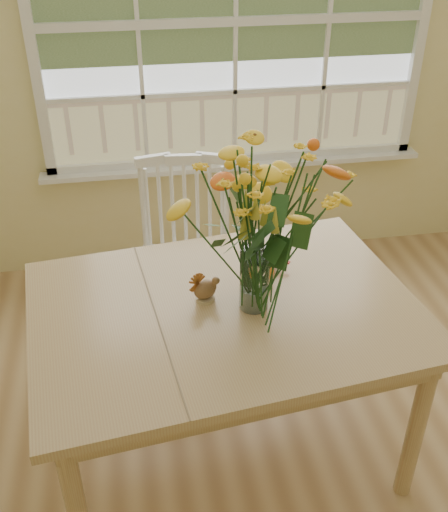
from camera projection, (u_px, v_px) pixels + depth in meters
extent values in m
cube|color=#F0E29A|center=(234.00, 56.00, 3.50)|extent=(4.00, 0.02, 2.70)
cube|color=silver|center=(235.00, 20.00, 3.39)|extent=(2.20, 0.00, 1.60)
cube|color=white|center=(235.00, 165.00, 3.80)|extent=(2.42, 0.12, 0.03)
cube|color=tan|center=(225.00, 310.00, 2.37)|extent=(1.62, 1.24, 0.04)
cube|color=tan|center=(225.00, 324.00, 2.40)|extent=(1.49, 1.11, 0.10)
cylinder|color=tan|center=(77.00, 512.00, 2.06)|extent=(0.07, 0.07, 0.77)
cylinder|color=tan|center=(61.00, 347.00, 2.79)|extent=(0.07, 0.07, 0.77)
cylinder|color=tan|center=(416.00, 428.00, 2.38)|extent=(0.07, 0.07, 0.77)
cylinder|color=tan|center=(323.00, 299.00, 3.10)|extent=(0.07, 0.07, 0.77)
cube|color=white|center=(187.00, 270.00, 3.14)|extent=(0.52, 0.50, 0.05)
cube|color=white|center=(185.00, 207.00, 3.15)|extent=(0.48, 0.09, 0.55)
cylinder|color=white|center=(154.00, 330.00, 3.12)|extent=(0.04, 0.04, 0.47)
cylinder|color=white|center=(156.00, 291.00, 3.42)|extent=(0.04, 0.04, 0.47)
cylinder|color=white|center=(225.00, 327.00, 3.14)|extent=(0.04, 0.04, 0.47)
cylinder|color=white|center=(221.00, 289.00, 3.44)|extent=(0.04, 0.04, 0.47)
cylinder|color=white|center=(254.00, 279.00, 2.29)|extent=(0.11, 0.11, 0.26)
ellipsoid|color=orange|center=(261.00, 271.00, 2.49)|extent=(0.11, 0.11, 0.08)
cylinder|color=#CCB78C|center=(205.00, 298.00, 2.39)|extent=(0.08, 0.08, 0.01)
ellipsoid|color=brown|center=(205.00, 289.00, 2.37)|extent=(0.12, 0.11, 0.08)
ellipsoid|color=#38160F|center=(268.00, 259.00, 2.58)|extent=(0.08, 0.08, 0.07)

